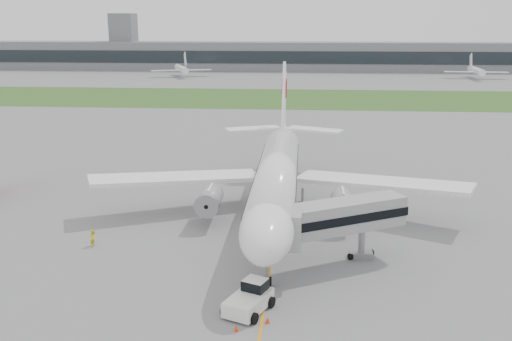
# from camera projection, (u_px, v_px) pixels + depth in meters

# --- Properties ---
(ground) EXTENTS (600.00, 600.00, 0.00)m
(ground) POSITION_uv_depth(u_px,v_px,m) (275.00, 229.00, 67.74)
(ground) COLOR gray
(ground) RESTS_ON ground
(apron_markings) EXTENTS (70.00, 70.00, 0.04)m
(apron_markings) POSITION_uv_depth(u_px,v_px,m) (273.00, 245.00, 62.92)
(apron_markings) COLOR orange
(apron_markings) RESTS_ON ground
(grass_strip) EXTENTS (600.00, 50.00, 0.02)m
(grass_strip) POSITION_uv_depth(u_px,v_px,m) (294.00, 98.00, 183.43)
(grass_strip) COLOR #3B5C22
(grass_strip) RESTS_ON ground
(terminal_building) EXTENTS (320.00, 22.30, 14.00)m
(terminal_building) POSITION_uv_depth(u_px,v_px,m) (298.00, 56.00, 287.59)
(terminal_building) COLOR gray
(terminal_building) RESTS_ON ground
(control_tower) EXTENTS (12.00, 12.00, 56.00)m
(control_tower) POSITION_uv_depth(u_px,v_px,m) (126.00, 69.00, 298.56)
(control_tower) COLOR gray
(control_tower) RESTS_ON ground
(airliner) EXTENTS (48.13, 53.95, 17.88)m
(airliner) POSITION_uv_depth(u_px,v_px,m) (277.00, 173.00, 71.01)
(airliner) COLOR white
(airliner) RESTS_ON ground
(pushback_tug) EXTENTS (4.55, 5.38, 2.41)m
(pushback_tug) POSITION_uv_depth(u_px,v_px,m) (250.00, 298.00, 48.61)
(pushback_tug) COLOR white
(pushback_tug) RESTS_ON ground
(jet_bridge) EXTENTS (13.93, 10.54, 6.91)m
(jet_bridge) POSITION_uv_depth(u_px,v_px,m) (334.00, 219.00, 56.20)
(jet_bridge) COLOR gray
(jet_bridge) RESTS_ON ground
(safety_cone_left) EXTENTS (0.39, 0.39, 0.54)m
(safety_cone_left) POSITION_uv_depth(u_px,v_px,m) (236.00, 328.00, 45.41)
(safety_cone_left) COLOR #FF350D
(safety_cone_left) RESTS_ON ground
(safety_cone_right) EXTENTS (0.41, 0.41, 0.56)m
(safety_cone_right) POSITION_uv_depth(u_px,v_px,m) (268.00, 320.00, 46.61)
(safety_cone_right) COLOR #FF350D
(safety_cone_right) RESTS_ON ground
(ground_crew_near) EXTENTS (0.82, 0.81, 1.92)m
(ground_crew_near) POSITION_uv_depth(u_px,v_px,m) (242.00, 290.00, 50.42)
(ground_crew_near) COLOR #CDD022
(ground_crew_near) RESTS_ON ground
(ground_crew_far) EXTENTS (0.84, 1.01, 1.89)m
(ground_crew_far) POSITION_uv_depth(u_px,v_px,m) (94.00, 238.00, 62.55)
(ground_crew_far) COLOR #F4F528
(ground_crew_far) RESTS_ON ground
(distant_aircraft_left) EXTENTS (33.19, 31.37, 10.17)m
(distant_aircraft_left) POSITION_uv_depth(u_px,v_px,m) (182.00, 77.00, 254.51)
(distant_aircraft_left) COLOR white
(distant_aircraft_left) RESTS_ON ground
(distant_aircraft_right) EXTENTS (27.89, 25.01, 10.08)m
(distant_aircraft_right) POSITION_uv_depth(u_px,v_px,m) (475.00, 79.00, 245.80)
(distant_aircraft_right) COLOR white
(distant_aircraft_right) RESTS_ON ground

